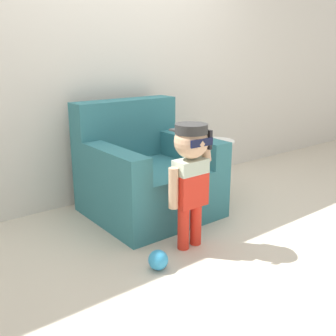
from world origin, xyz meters
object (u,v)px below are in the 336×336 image
Objects in this scene: armchair at (146,174)px; toy_ball at (158,260)px; side_table at (216,164)px; person_child at (190,167)px.

toy_ball is (-0.48, -0.82, -0.27)m from armchair.
toy_ball is at bearing -149.55° from side_table.
armchair is 0.71m from side_table.
side_table is at bearing 30.45° from toy_ball.
armchair is 0.99m from toy_ball.
side_table is 1.39m from toy_ball.
side_table is 4.32× the size of toy_ball.
side_table is at bearing 35.12° from person_child.
armchair is at bearing 79.79° from person_child.
toy_ball is at bearing -120.40° from armchair.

